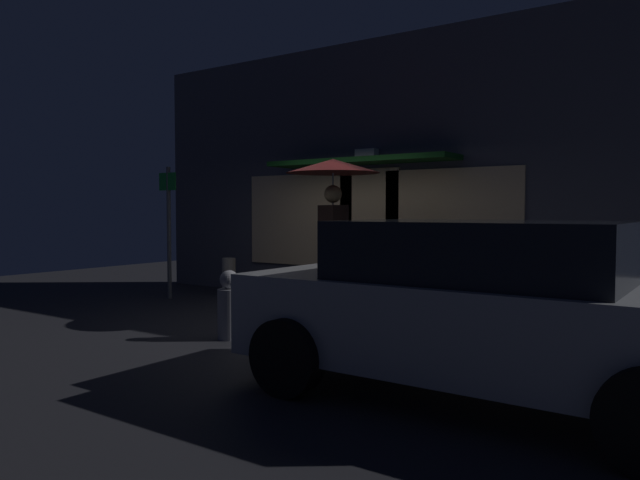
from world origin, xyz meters
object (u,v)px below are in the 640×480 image
(street_sign_post, at_px, (169,224))
(sidewalk_bollard, at_px, (275,288))
(fire_hydrant, at_px, (229,307))
(person_with_umbrella, at_px, (333,190))
(sidewalk_bollard_2, at_px, (229,278))
(parked_car, at_px, (481,308))

(street_sign_post, distance_m, sidewalk_bollard, 2.21)
(sidewalk_bollard, height_order, fire_hydrant, fire_hydrant)
(person_with_umbrella, xyz_separation_m, sidewalk_bollard_2, (-2.76, 0.87, -1.46))
(person_with_umbrella, bearing_deg, sidewalk_bollard, 4.82)
(fire_hydrant, bearing_deg, sidewalk_bollard, 117.57)
(sidewalk_bollard, xyz_separation_m, sidewalk_bollard_2, (-1.15, 0.15, 0.09))
(person_with_umbrella, xyz_separation_m, street_sign_post, (-3.47, 0.16, -0.51))
(parked_car, xyz_separation_m, sidewalk_bollard_2, (-5.62, 3.07, -0.39))
(parked_car, distance_m, street_sign_post, 6.78)
(person_with_umbrella, bearing_deg, fire_hydrant, 106.82)
(parked_car, distance_m, sidewalk_bollard, 5.36)
(person_with_umbrella, relative_size, sidewalk_bollard, 4.36)
(sidewalk_bollard, distance_m, sidewalk_bollard_2, 1.17)
(parked_car, height_order, sidewalk_bollard_2, parked_car)
(fire_hydrant, bearing_deg, street_sign_post, 149.61)
(street_sign_post, relative_size, sidewalk_bollard, 4.45)
(sidewalk_bollard, bearing_deg, person_with_umbrella, -24.08)
(sidewalk_bollard_2, relative_size, fire_hydrant, 0.84)
(sidewalk_bollard, xyz_separation_m, fire_hydrant, (1.25, -2.39, 0.12))
(sidewalk_bollard_2, bearing_deg, parked_car, -28.61)
(person_with_umbrella, height_order, street_sign_post, street_sign_post)
(person_with_umbrella, height_order, sidewalk_bollard_2, person_with_umbrella)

